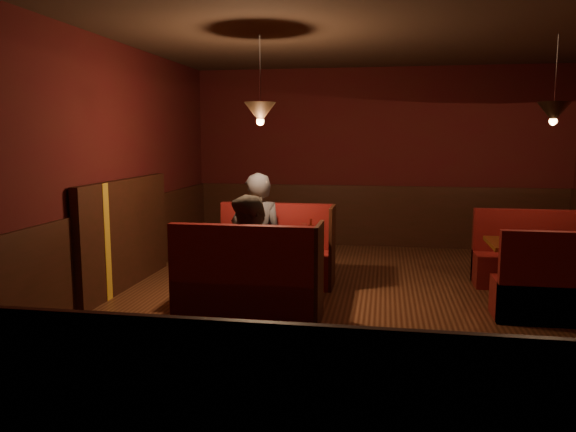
% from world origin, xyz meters
% --- Properties ---
extents(room, '(6.02, 7.02, 2.92)m').
position_xyz_m(room, '(-0.28, 0.04, 1.05)').
color(room, '#401F12').
rests_on(room, ground).
extents(main_table, '(1.31, 0.79, 0.92)m').
position_xyz_m(main_table, '(-1.19, 0.12, 0.54)').
color(main_table, brown).
rests_on(main_table, ground).
extents(main_bench_far, '(1.44, 0.51, 0.98)m').
position_xyz_m(main_bench_far, '(-1.17, 0.86, 0.31)').
color(main_bench_far, '#56161A').
rests_on(main_bench_far, ground).
extents(main_bench_near, '(1.44, 0.51, 0.98)m').
position_xyz_m(main_bench_near, '(-1.17, -0.62, 0.31)').
color(main_bench_near, '#56161A').
rests_on(main_bench_near, ground).
extents(second_table, '(1.17, 0.75, 0.66)m').
position_xyz_m(second_table, '(1.85, 0.57, 0.49)').
color(second_table, brown).
rests_on(second_table, ground).
extents(second_bench_far, '(1.29, 0.48, 0.92)m').
position_xyz_m(second_bench_far, '(1.87, 1.26, 0.29)').
color(second_bench_far, '#56161A').
rests_on(second_bench_far, ground).
extents(second_bench_near, '(1.29, 0.48, 0.92)m').
position_xyz_m(second_bench_near, '(1.87, -0.13, 0.29)').
color(second_bench_near, '#56161A').
rests_on(second_bench_near, ground).
extents(diner_a, '(0.71, 0.56, 1.72)m').
position_xyz_m(diner_a, '(-1.39, 0.76, 0.86)').
color(diner_a, '#313137').
rests_on(diner_a, ground).
extents(diner_b, '(0.91, 0.80, 1.57)m').
position_xyz_m(diner_b, '(-1.18, -0.43, 0.79)').
color(diner_b, '#332D27').
rests_on(diner_b, ground).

